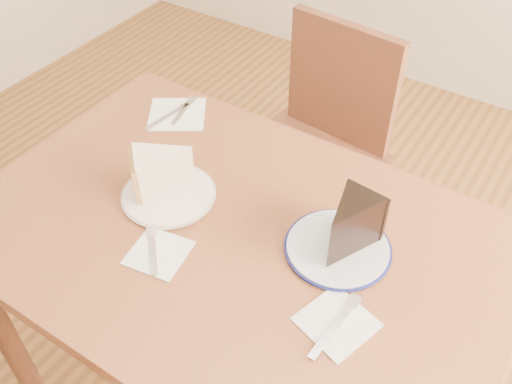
% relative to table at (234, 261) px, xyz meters
% --- Properties ---
extents(table, '(1.20, 0.80, 0.75)m').
position_rel_table_xyz_m(table, '(0.00, 0.00, 0.00)').
color(table, '#4A2514').
rests_on(table, ground).
extents(chair_far, '(0.49, 0.49, 0.90)m').
position_rel_table_xyz_m(chair_far, '(-0.11, 0.60, -0.15)').
color(chair_far, '#3A1C11').
rests_on(chair_far, ground).
extents(plate_cream, '(0.21, 0.21, 0.01)m').
position_rel_table_xyz_m(plate_cream, '(-0.19, 0.01, 0.10)').
color(plate_cream, white).
rests_on(plate_cream, table).
extents(plate_navy, '(0.22, 0.22, 0.01)m').
position_rel_table_xyz_m(plate_navy, '(0.22, 0.08, 0.10)').
color(plate_navy, silver).
rests_on(plate_navy, table).
extents(carrot_cake, '(0.16, 0.16, 0.10)m').
position_rel_table_xyz_m(carrot_cake, '(-0.21, 0.03, 0.16)').
color(carrot_cake, beige).
rests_on(carrot_cake, plate_cream).
extents(chocolate_cake, '(0.11, 0.14, 0.11)m').
position_rel_table_xyz_m(chocolate_cake, '(0.23, 0.08, 0.17)').
color(chocolate_cake, black).
rests_on(chocolate_cake, plate_navy).
extents(napkin_cream, '(0.14, 0.14, 0.00)m').
position_rel_table_xyz_m(napkin_cream, '(-0.10, -0.14, 0.10)').
color(napkin_cream, white).
rests_on(napkin_cream, table).
extents(napkin_navy, '(0.16, 0.16, 0.00)m').
position_rel_table_xyz_m(napkin_navy, '(0.30, -0.08, 0.10)').
color(napkin_navy, white).
rests_on(napkin_navy, table).
extents(napkin_spare, '(0.21, 0.21, 0.00)m').
position_rel_table_xyz_m(napkin_spare, '(-0.38, 0.28, 0.10)').
color(napkin_spare, white).
rests_on(napkin_spare, table).
extents(fork_cream, '(0.11, 0.11, 0.00)m').
position_rel_table_xyz_m(fork_cream, '(-0.11, -0.14, 0.10)').
color(fork_cream, silver).
rests_on(fork_cream, napkin_cream).
extents(knife_navy, '(0.03, 0.17, 0.00)m').
position_rel_table_xyz_m(knife_navy, '(0.30, -0.10, 0.10)').
color(knife_navy, silver).
rests_on(knife_navy, napkin_navy).
extents(fork_spare, '(0.05, 0.14, 0.00)m').
position_rel_table_xyz_m(fork_spare, '(-0.37, 0.30, 0.10)').
color(fork_spare, silver).
rests_on(fork_spare, napkin_spare).
extents(knife_spare, '(0.03, 0.16, 0.00)m').
position_rel_table_xyz_m(knife_spare, '(-0.39, 0.25, 0.10)').
color(knife_spare, white).
rests_on(knife_spare, napkin_spare).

